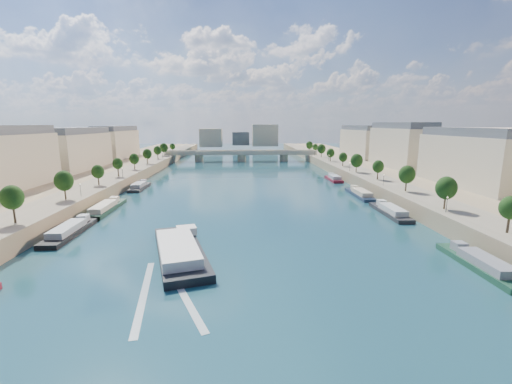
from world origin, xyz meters
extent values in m
plane|color=#0D323B|center=(0.00, 100.00, 0.00)|extent=(700.00, 700.00, 0.00)
cube|color=#9E8460|center=(-72.00, 100.00, 2.50)|extent=(44.00, 520.00, 5.00)
cube|color=#9E8460|center=(72.00, 100.00, 2.50)|extent=(44.00, 520.00, 5.00)
cube|color=gray|center=(-57.00, 100.00, 5.05)|extent=(14.00, 520.00, 0.10)
cube|color=gray|center=(57.00, 100.00, 5.05)|extent=(14.00, 520.00, 0.10)
cylinder|color=#382B1E|center=(-55.00, 42.00, 6.91)|extent=(0.50, 0.50, 3.82)
ellipsoid|color=black|center=(-55.00, 42.00, 10.50)|extent=(4.80, 4.80, 5.52)
cylinder|color=#382B1E|center=(-55.00, 66.00, 6.91)|extent=(0.50, 0.50, 3.82)
ellipsoid|color=black|center=(-55.00, 66.00, 10.50)|extent=(4.80, 4.80, 5.52)
cylinder|color=#382B1E|center=(-55.00, 90.00, 6.91)|extent=(0.50, 0.50, 3.82)
ellipsoid|color=black|center=(-55.00, 90.00, 10.50)|extent=(4.80, 4.80, 5.52)
cylinder|color=#382B1E|center=(-55.00, 114.00, 6.91)|extent=(0.50, 0.50, 3.82)
ellipsoid|color=black|center=(-55.00, 114.00, 10.50)|extent=(4.80, 4.80, 5.52)
cylinder|color=#382B1E|center=(-55.00, 138.00, 6.91)|extent=(0.50, 0.50, 3.82)
ellipsoid|color=black|center=(-55.00, 138.00, 10.50)|extent=(4.80, 4.80, 5.52)
cylinder|color=#382B1E|center=(-55.00, 162.00, 6.91)|extent=(0.50, 0.50, 3.82)
ellipsoid|color=black|center=(-55.00, 162.00, 10.50)|extent=(4.80, 4.80, 5.52)
cylinder|color=#382B1E|center=(-55.00, 186.00, 6.91)|extent=(0.50, 0.50, 3.82)
ellipsoid|color=black|center=(-55.00, 186.00, 10.50)|extent=(4.80, 4.80, 5.52)
cylinder|color=#382B1E|center=(-55.00, 210.00, 6.91)|extent=(0.50, 0.50, 3.82)
ellipsoid|color=black|center=(-55.00, 210.00, 10.50)|extent=(4.80, 4.80, 5.52)
cylinder|color=#382B1E|center=(-55.00, 234.00, 6.91)|extent=(0.50, 0.50, 3.82)
ellipsoid|color=black|center=(-55.00, 234.00, 10.50)|extent=(4.80, 4.80, 5.52)
cylinder|color=#382B1E|center=(55.00, 50.00, 6.91)|extent=(0.50, 0.50, 3.82)
ellipsoid|color=black|center=(55.00, 50.00, 10.50)|extent=(4.80, 4.80, 5.52)
cylinder|color=#382B1E|center=(55.00, 74.00, 6.91)|extent=(0.50, 0.50, 3.82)
ellipsoid|color=black|center=(55.00, 74.00, 10.50)|extent=(4.80, 4.80, 5.52)
cylinder|color=#382B1E|center=(55.00, 98.00, 6.91)|extent=(0.50, 0.50, 3.82)
ellipsoid|color=black|center=(55.00, 98.00, 10.50)|extent=(4.80, 4.80, 5.52)
cylinder|color=#382B1E|center=(55.00, 122.00, 6.91)|extent=(0.50, 0.50, 3.82)
ellipsoid|color=black|center=(55.00, 122.00, 10.50)|extent=(4.80, 4.80, 5.52)
cylinder|color=#382B1E|center=(55.00, 146.00, 6.91)|extent=(0.50, 0.50, 3.82)
ellipsoid|color=black|center=(55.00, 146.00, 10.50)|extent=(4.80, 4.80, 5.52)
cylinder|color=#382B1E|center=(55.00, 170.00, 6.91)|extent=(0.50, 0.50, 3.82)
ellipsoid|color=black|center=(55.00, 170.00, 10.50)|extent=(4.80, 4.80, 5.52)
cylinder|color=#382B1E|center=(55.00, 194.00, 6.91)|extent=(0.50, 0.50, 3.82)
ellipsoid|color=black|center=(55.00, 194.00, 10.50)|extent=(4.80, 4.80, 5.52)
cylinder|color=#382B1E|center=(55.00, 218.00, 6.91)|extent=(0.50, 0.50, 3.82)
ellipsoid|color=black|center=(55.00, 218.00, 10.50)|extent=(4.80, 4.80, 5.52)
cylinder|color=#382B1E|center=(55.00, 242.00, 6.91)|extent=(0.50, 0.50, 3.82)
ellipsoid|color=black|center=(55.00, 242.00, 10.50)|extent=(4.80, 4.80, 5.52)
cylinder|color=black|center=(-52.50, 70.00, 7.00)|extent=(0.14, 0.14, 4.00)
sphere|color=#FFE5B2|center=(-52.50, 70.00, 9.10)|extent=(0.36, 0.36, 0.36)
cylinder|color=black|center=(-52.50, 110.00, 7.00)|extent=(0.14, 0.14, 4.00)
sphere|color=#FFE5B2|center=(-52.50, 110.00, 9.10)|extent=(0.36, 0.36, 0.36)
cylinder|color=black|center=(-52.50, 150.00, 7.00)|extent=(0.14, 0.14, 4.00)
sphere|color=#FFE5B2|center=(-52.50, 150.00, 9.10)|extent=(0.36, 0.36, 0.36)
cylinder|color=black|center=(-52.50, 190.00, 7.00)|extent=(0.14, 0.14, 4.00)
sphere|color=#FFE5B2|center=(-52.50, 190.00, 9.10)|extent=(0.36, 0.36, 0.36)
cylinder|color=black|center=(52.50, 45.00, 7.00)|extent=(0.14, 0.14, 4.00)
sphere|color=#FFE5B2|center=(52.50, 45.00, 9.10)|extent=(0.36, 0.36, 0.36)
cylinder|color=black|center=(52.50, 85.00, 7.00)|extent=(0.14, 0.14, 4.00)
sphere|color=#FFE5B2|center=(52.50, 85.00, 9.10)|extent=(0.36, 0.36, 0.36)
cylinder|color=black|center=(52.50, 125.00, 7.00)|extent=(0.14, 0.14, 4.00)
sphere|color=#FFE5B2|center=(52.50, 125.00, 9.10)|extent=(0.36, 0.36, 0.36)
cylinder|color=black|center=(52.50, 165.00, 7.00)|extent=(0.14, 0.14, 4.00)
sphere|color=#FFE5B2|center=(52.50, 165.00, 9.10)|extent=(0.36, 0.36, 0.36)
cylinder|color=black|center=(52.50, 205.00, 7.00)|extent=(0.14, 0.14, 4.00)
sphere|color=#FFE5B2|center=(52.50, 205.00, 9.10)|extent=(0.36, 0.36, 0.36)
cube|color=#B8AA8D|center=(-85.00, 83.00, 15.00)|extent=(16.00, 52.00, 20.00)
cube|color=#B8AA8D|center=(-85.00, 141.00, 15.00)|extent=(16.00, 52.00, 20.00)
cube|color=#474C54|center=(-85.00, 141.00, 26.60)|extent=(14.72, 50.44, 3.20)
cube|color=#B8AA8D|center=(-85.00, 199.00, 15.00)|extent=(16.00, 52.00, 20.00)
cube|color=#474C54|center=(-85.00, 199.00, 26.60)|extent=(14.72, 50.44, 3.20)
cube|color=#B8AA8D|center=(85.00, 83.00, 15.00)|extent=(16.00, 52.00, 20.00)
cube|color=#474C54|center=(85.00, 83.00, 26.60)|extent=(14.72, 50.44, 3.20)
cube|color=#B8AA8D|center=(85.00, 141.00, 15.00)|extent=(16.00, 52.00, 20.00)
cube|color=#474C54|center=(85.00, 141.00, 26.60)|extent=(14.72, 50.44, 3.20)
cube|color=#B8AA8D|center=(85.00, 199.00, 15.00)|extent=(16.00, 52.00, 20.00)
cube|color=#474C54|center=(85.00, 199.00, 26.60)|extent=(14.72, 50.44, 3.20)
cube|color=#B8AA8D|center=(-30.00, 310.00, 14.00)|extent=(22.00, 18.00, 18.00)
cube|color=#B8AA8D|center=(25.00, 320.00, 16.00)|extent=(26.00, 20.00, 22.00)
cube|color=#474C54|center=(0.00, 335.00, 12.00)|extent=(18.00, 16.00, 14.00)
cube|color=#C1B79E|center=(0.00, 218.68, 6.20)|extent=(112.00, 11.00, 2.20)
cube|color=#C1B79E|center=(0.00, 213.68, 7.70)|extent=(112.00, 0.80, 0.90)
cube|color=#C1B79E|center=(0.00, 223.68, 7.70)|extent=(112.00, 0.80, 0.90)
cylinder|color=#C1B79E|center=(-32.00, 218.68, 2.50)|extent=(6.40, 6.40, 5.00)
cylinder|color=#C1B79E|center=(0.00, 218.68, 2.50)|extent=(6.40, 6.40, 5.00)
cylinder|color=#C1B79E|center=(32.00, 218.68, 2.50)|extent=(6.40, 6.40, 5.00)
cube|color=#C1B79E|center=(-52.00, 218.68, 2.50)|extent=(6.00, 12.00, 5.00)
cube|color=#C1B79E|center=(52.00, 218.68, 2.50)|extent=(6.00, 12.00, 5.00)
cube|color=black|center=(-14.77, 31.16, 0.53)|extent=(17.44, 33.05, 2.27)
cube|color=white|center=(-14.77, 28.62, 2.69)|extent=(12.82, 21.91, 2.04)
cube|color=white|center=(-14.77, 40.69, 2.57)|extent=(5.41, 4.91, 1.80)
cube|color=silver|center=(-17.97, 14.16, 0.02)|extent=(5.21, 25.87, 0.04)
cube|color=silver|center=(-11.57, 14.16, 0.02)|extent=(11.22, 24.42, 0.04)
cube|color=black|center=(-45.50, 47.48, 0.30)|extent=(5.00, 24.46, 1.80)
cube|color=#A9AFB5|center=(-45.50, 45.53, 2.00)|extent=(4.10, 13.45, 1.60)
cube|color=#A9AFB5|center=(-45.50, 54.82, 2.10)|extent=(2.50, 2.93, 1.80)
cube|color=#173B2A|center=(-45.50, 71.04, 0.30)|extent=(5.00, 26.34, 1.80)
cube|color=beige|center=(-45.50, 68.93, 2.00)|extent=(4.10, 14.49, 1.60)
cube|color=beige|center=(-45.50, 78.94, 2.10)|extent=(2.50, 3.16, 1.80)
cube|color=#262729|center=(-45.50, 109.81, 0.30)|extent=(5.00, 19.68, 1.80)
cube|color=gray|center=(-45.50, 108.23, 2.00)|extent=(4.10, 10.82, 1.60)
cube|color=gray|center=(-45.50, 115.71, 2.10)|extent=(2.50, 2.36, 1.80)
cube|color=#1C4832|center=(45.50, 21.49, 0.30)|extent=(5.00, 22.03, 1.80)
cube|color=gray|center=(45.50, 19.73, 2.00)|extent=(4.10, 12.11, 1.60)
cube|color=gray|center=(45.50, 28.10, 2.10)|extent=(2.50, 2.64, 1.80)
cube|color=#28272A|center=(45.50, 62.43, 0.30)|extent=(5.00, 22.65, 1.80)
cube|color=silver|center=(45.50, 60.62, 2.00)|extent=(4.10, 12.45, 1.60)
cube|color=silver|center=(45.50, 69.23, 2.10)|extent=(2.50, 2.72, 1.80)
cube|color=#1D2A40|center=(45.50, 89.62, 0.30)|extent=(5.00, 23.30, 1.80)
cube|color=beige|center=(45.50, 87.75, 2.00)|extent=(4.10, 12.81, 1.60)
cube|color=beige|center=(45.50, 96.61, 2.10)|extent=(2.50, 2.80, 1.80)
cube|color=maroon|center=(45.50, 127.57, 0.30)|extent=(5.00, 18.18, 1.80)
cube|color=#A6ABB2|center=(45.50, 126.12, 2.00)|extent=(4.10, 10.00, 1.60)
cube|color=#A6ABB2|center=(45.50, 133.03, 2.10)|extent=(2.50, 2.18, 1.80)
camera|label=1|loc=(-1.73, -39.63, 28.07)|focal=24.00mm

